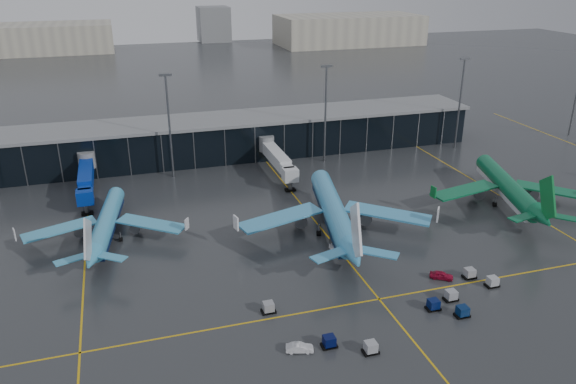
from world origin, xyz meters
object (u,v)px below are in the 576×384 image
object	(u,v)px
baggage_carts	(413,307)
airliner_aer_lingus	(508,176)
service_van_white	(300,348)
airliner_klm_near	(333,198)
service_van_red	(441,275)
airliner_arkefly	(105,212)
mobile_airstair	(337,247)

from	to	relation	value
baggage_carts	airliner_aer_lingus	bearing A→B (deg)	38.16
service_van_white	airliner_klm_near	bearing A→B (deg)	-12.33
baggage_carts	service_van_red	distance (m)	11.64
baggage_carts	airliner_arkefly	bearing A→B (deg)	138.42
airliner_arkefly	airliner_klm_near	bearing A→B (deg)	-3.55
airliner_aer_lingus	service_van_red	size ratio (longest dim) A/B	10.73
airliner_arkefly	service_van_white	world-z (taller)	airliner_arkefly
mobile_airstair	service_van_red	bearing A→B (deg)	-40.90
airliner_aer_lingus	service_van_red	bearing A→B (deg)	-124.60
airliner_klm_near	airliner_aer_lingus	bearing A→B (deg)	13.65
airliner_klm_near	mobile_airstair	world-z (taller)	airliner_klm_near
airliner_klm_near	mobile_airstair	size ratio (longest dim) A/B	13.21
airliner_aer_lingus	mobile_airstair	xyz separation A→B (m)	(-43.84, -9.91, -5.65)
airliner_klm_near	baggage_carts	bearing A→B (deg)	-75.55
airliner_arkefly	baggage_carts	size ratio (longest dim) A/B	0.92
airliner_klm_near	mobile_airstair	distance (m)	10.71
airliner_arkefly	service_van_red	distance (m)	62.68
airliner_aer_lingus	baggage_carts	distance (m)	51.09
mobile_airstair	service_van_red	world-z (taller)	mobile_airstair
airliner_aer_lingus	service_van_white	size ratio (longest dim) A/B	10.97
airliner_aer_lingus	baggage_carts	world-z (taller)	airliner_aer_lingus
baggage_carts	mobile_airstair	size ratio (longest dim) A/B	11.44
airliner_arkefly	airliner_aer_lingus	size ratio (longest dim) A/B	0.87
airliner_aer_lingus	mobile_airstair	size ratio (longest dim) A/B	12.12
mobile_airstair	service_van_white	world-z (taller)	mobile_airstair
mobile_airstair	service_van_white	size ratio (longest dim) A/B	0.91
airliner_klm_near	service_van_red	distance (m)	26.01
baggage_carts	airliner_klm_near	bearing A→B (deg)	92.92
baggage_carts	mobile_airstair	distance (m)	21.81
airliner_klm_near	service_van_red	bearing A→B (deg)	-53.15
airliner_arkefly	service_van_red	size ratio (longest dim) A/B	9.37
baggage_carts	mobile_airstair	world-z (taller)	mobile_airstair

